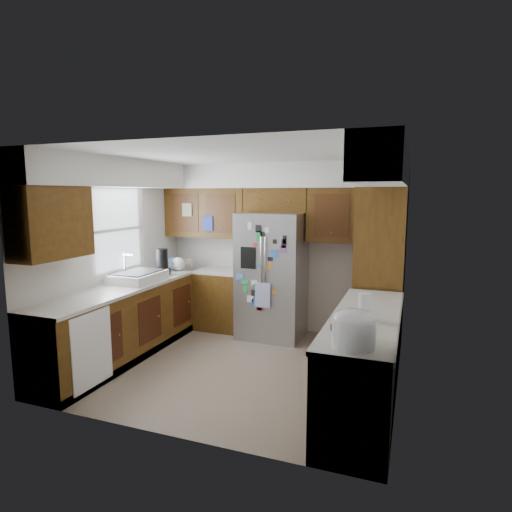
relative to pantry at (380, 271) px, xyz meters
The scene contains 12 objects.
floor 2.17m from the pantry, 142.52° to the right, with size 3.60×3.60×0.00m, color gray.
room_shell 1.94m from the pantry, 153.92° to the right, with size 3.64×3.24×2.52m.
left_counter_run 3.14m from the pantry, 158.56° to the right, with size 1.36×3.20×0.92m.
right_counter_run 1.75m from the pantry, 90.00° to the right, with size 0.63×2.25×0.92m.
pantry is the anchor object (origin of this frame).
fridge 1.51m from the pantry, behind, with size 0.90×0.79×1.80m.
bridge_cabinet 1.77m from the pantry, 169.43° to the left, with size 0.96×0.34×0.35m, color #46290D.
fridge_top_items 1.89m from the pantry, 169.06° to the left, with size 0.68×0.31×0.26m.
sink_assembly 3.18m from the pantry, 160.64° to the right, with size 0.52×0.70×0.37m.
left_counter_clutter 2.98m from the pantry, behind, with size 0.33×0.89×0.38m.
rice_cooker 2.53m from the pantry, 90.01° to the right, with size 0.34×0.33×0.29m.
paper_towel 1.78m from the pantry, 90.15° to the right, with size 0.11×0.11×0.25m, color white.
Camera 1 is at (1.89, -4.55, 2.07)m, focal length 30.00 mm.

